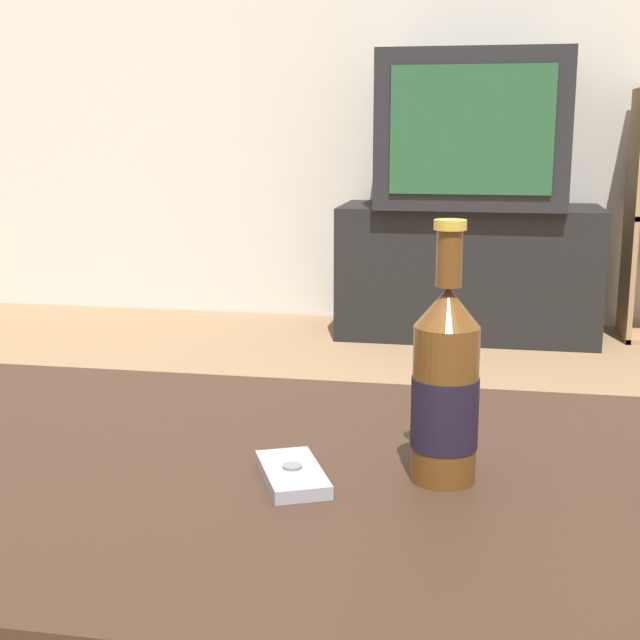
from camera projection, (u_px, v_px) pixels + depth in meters
name	position (u px, v px, depth m)	size (l,w,h in m)	color
back_wall	(413.00, 13.00, 3.71)	(8.00, 0.05, 2.60)	beige
coffee_table	(167.00, 512.00, 1.00)	(1.39, 0.69, 0.47)	#332116
tv_stand	(468.00, 271.00, 3.60)	(1.02, 0.45, 0.53)	black
television	(473.00, 130.00, 3.48)	(0.72, 0.55, 0.59)	black
beer_bottle	(445.00, 388.00, 0.90)	(0.07, 0.07, 0.27)	#563314
cell_phone	(292.00, 474.00, 0.92)	(0.10, 0.13, 0.02)	gray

